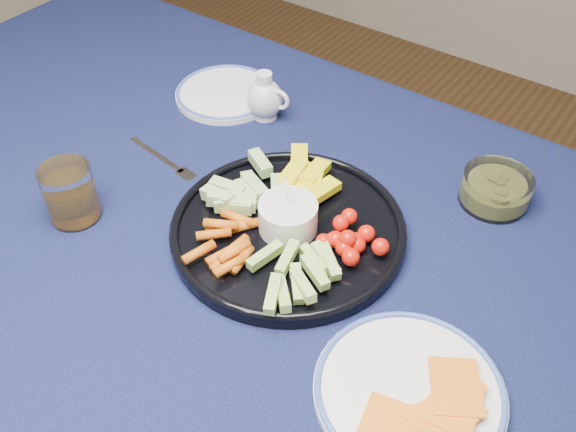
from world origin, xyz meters
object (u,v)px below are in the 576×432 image
Objects in this scene: pickle_bowl at (495,190)px; side_plate_extra at (226,93)px; crudite_platter at (287,225)px; cheese_plate at (410,389)px; dining_table at (214,276)px; creamer_pitcher at (265,98)px; juice_tumbler at (71,196)px.

side_plate_extra is (-0.53, -0.02, -0.01)m from pickle_bowl.
cheese_plate is at bearing -25.53° from crudite_platter.
pickle_bowl is at bearing 1.92° from side_plate_extra.
cheese_plate reaches higher than dining_table.
side_plate_extra is at bearing 175.56° from creamer_pitcher.
cheese_plate is at bearing -31.79° from side_plate_extra.
cheese_plate is at bearing -36.22° from creamer_pitcher.
crudite_platter is 0.31m from cheese_plate.
crudite_platter reaches higher than pickle_bowl.
creamer_pitcher is at bearing 133.24° from crudite_platter.
pickle_bowl is (0.43, 0.03, -0.02)m from creamer_pitcher.
cheese_plate is (0.37, -0.06, 0.10)m from dining_table.
dining_table is at bearing -53.72° from side_plate_extra.
side_plate_extra is (-0.31, 0.23, -0.01)m from crudite_platter.
dining_table is 18.26× the size of juice_tumbler.
creamer_pitcher is at bearing 143.78° from cheese_plate.
pickle_bowl reaches higher than cheese_plate.
crudite_platter is 0.31m from creamer_pitcher.
juice_tumbler is at bearing -101.00° from creamer_pitcher.
juice_tumbler reaches higher than side_plate_extra.
pickle_bowl is (0.22, 0.25, 0.00)m from crudite_platter.
cheese_plate is at bearing 2.53° from juice_tumbler.
dining_table is 15.42× the size of pickle_bowl.
creamer_pitcher is 0.61m from cheese_plate.
juice_tumbler is (-0.51, -0.41, 0.02)m from pickle_bowl.
crudite_platter is 3.83× the size of juice_tumbler.
creamer_pitcher is 0.40× the size of cheese_plate.
crudite_platter reaches higher than cheese_plate.
pickle_bowl is at bearing 98.45° from cheese_plate.
pickle_bowl is at bearing 46.30° from dining_table.
pickle_bowl is 0.53m from side_plate_extra.
side_plate_extra is (-0.03, 0.39, -0.03)m from juice_tumbler.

